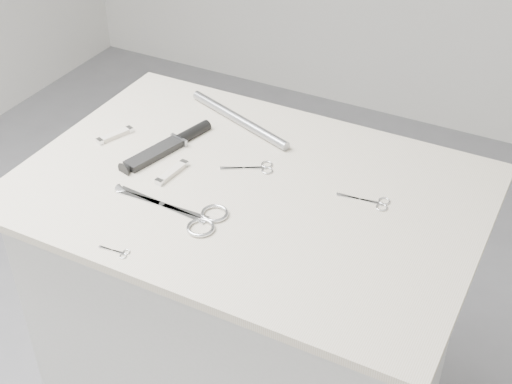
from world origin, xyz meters
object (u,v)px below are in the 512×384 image
at_px(tiny_scissors, 118,252).
at_px(sheathed_knife, 172,143).
at_px(plinth, 250,335).
at_px(large_shears, 191,215).
at_px(metal_rail, 239,119).
at_px(embroidery_scissors_a, 257,168).
at_px(embroidery_scissors_b, 372,202).
at_px(pocket_knife_b, 172,172).
at_px(pocket_knife_a, 115,135).

xyz_separation_m(tiny_scissors, sheathed_knife, (-0.11, 0.37, 0.01)).
bearing_deg(plinth, large_shears, -111.23).
bearing_deg(metal_rail, embroidery_scissors_a, -50.13).
bearing_deg(embroidery_scissors_b, pocket_knife_b, -172.65).
distance_m(sheathed_knife, metal_rail, 0.19).
relative_size(large_shears, embroidery_scissors_a, 2.24).
distance_m(large_shears, metal_rail, 0.38).
relative_size(embroidery_scissors_a, metal_rail, 0.34).
bearing_deg(embroidery_scissors_a, embroidery_scissors_b, -29.07).
bearing_deg(pocket_knife_b, plinth, -71.28).
bearing_deg(embroidery_scissors_a, pocket_knife_a, 157.24).
distance_m(embroidery_scissors_a, sheathed_knife, 0.22).
height_order(sheathed_knife, pocket_knife_a, sheathed_knife).
height_order(embroidery_scissors_a, pocket_knife_a, pocket_knife_a).
height_order(sheathed_knife, metal_rail, sheathed_knife).
bearing_deg(embroidery_scissors_b, large_shears, -152.36).
height_order(embroidery_scissors_a, metal_rail, metal_rail).
bearing_deg(plinth, pocket_knife_b, -167.30).
height_order(embroidery_scissors_b, pocket_knife_a, pocket_knife_a).
relative_size(plinth, pocket_knife_b, 8.93).
relative_size(sheathed_knife, metal_rail, 0.74).
xyz_separation_m(embroidery_scissors_b, tiny_scissors, (-0.38, -0.38, -0.00)).
bearing_deg(embroidery_scissors_a, large_shears, -129.53).
xyz_separation_m(embroidery_scissors_a, sheathed_knife, (-0.22, -0.01, 0.01)).
bearing_deg(sheathed_knife, embroidery_scissors_a, -72.29).
xyz_separation_m(large_shears, embroidery_scissors_a, (0.04, 0.21, -0.00)).
bearing_deg(sheathed_knife, metal_rail, -13.05).
height_order(tiny_scissors, pocket_knife_b, pocket_knife_b).
bearing_deg(pocket_knife_a, plinth, -73.13).
height_order(embroidery_scissors_a, sheathed_knife, sheathed_knife).
height_order(pocket_knife_b, metal_rail, metal_rail).
distance_m(plinth, embroidery_scissors_b, 0.54).
xyz_separation_m(embroidery_scissors_a, pocket_knife_a, (-0.36, -0.04, 0.00)).
bearing_deg(tiny_scissors, pocket_knife_a, 122.20).
xyz_separation_m(large_shears, metal_rail, (-0.09, 0.37, 0.01)).
bearing_deg(sheathed_knife, pocket_knife_a, 115.51).
height_order(large_shears, sheathed_knife, sheathed_knife).
distance_m(large_shears, sheathed_knife, 0.27).
height_order(plinth, pocket_knife_b, pocket_knife_b).
relative_size(embroidery_scissors_b, tiny_scissors, 1.74).
xyz_separation_m(large_shears, tiny_scissors, (-0.07, -0.16, -0.00)).
xyz_separation_m(plinth, sheathed_knife, (-0.23, 0.06, 0.48)).
distance_m(embroidery_scissors_b, tiny_scissors, 0.53).
bearing_deg(metal_rail, embroidery_scissors_b, -21.06).
bearing_deg(metal_rail, sheathed_knife, -117.77).
bearing_deg(embroidery_scissors_b, sheathed_knife, 174.62).
bearing_deg(plinth, sheathed_knife, 166.13).
bearing_deg(large_shears, pocket_knife_b, 138.82).
height_order(pocket_knife_a, pocket_knife_b, pocket_knife_b).
xyz_separation_m(embroidery_scissors_b, metal_rail, (-0.40, 0.16, 0.01)).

